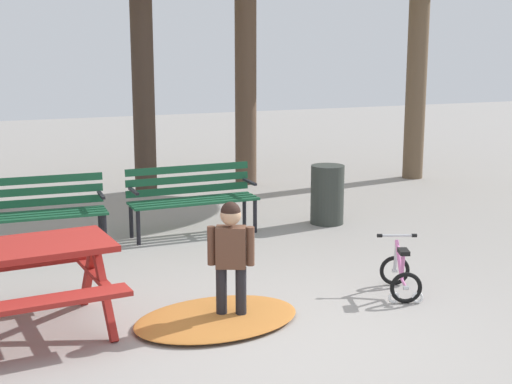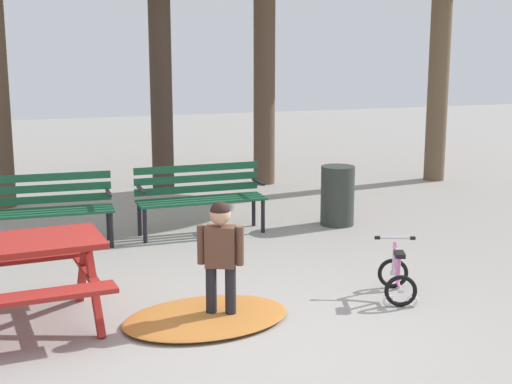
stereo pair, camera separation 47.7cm
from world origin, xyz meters
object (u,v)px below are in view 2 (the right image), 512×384
park_bench_far_left (43,205)px  child_standing (220,251)px  park_bench_left (200,193)px  kids_bicycle (397,277)px  trash_bin (338,196)px

park_bench_far_left → child_standing: size_ratio=1.52×
park_bench_left → child_standing: size_ratio=1.52×
park_bench_left → kids_bicycle: bearing=-67.7°
park_bench_far_left → park_bench_left: same height
park_bench_left → park_bench_far_left: bearing=-178.3°
child_standing → trash_bin: child_standing is taller
child_standing → park_bench_left: bearing=79.4°
park_bench_left → trash_bin: park_bench_left is taller
trash_bin → park_bench_far_left: bearing=178.4°
park_bench_far_left → trash_bin: size_ratio=2.07×
park_bench_far_left → trash_bin: 3.71m
park_bench_far_left → kids_bicycle: size_ratio=2.56×
kids_bicycle → trash_bin: (0.63, 2.74, 0.19)m
park_bench_far_left → park_bench_left: (1.90, 0.06, 0.00)m
park_bench_left → kids_bicycle: size_ratio=2.55×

